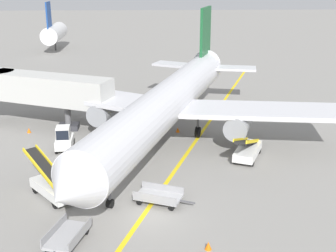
% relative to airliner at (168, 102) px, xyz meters
% --- Properties ---
extents(ground_plane, '(300.00, 300.00, 0.00)m').
position_rel_airliner_xyz_m(ground_plane, '(-1.86, -12.26, -3.42)').
color(ground_plane, gray).
extents(taxi_line_yellow, '(27.08, 75.48, 0.01)m').
position_rel_airliner_xyz_m(taxi_line_yellow, '(-0.18, -7.26, -3.41)').
color(taxi_line_yellow, yellow).
rests_on(taxi_line_yellow, ground).
extents(airliner, '(27.54, 34.23, 10.10)m').
position_rel_airliner_xyz_m(airliner, '(0.00, 0.00, 0.00)').
color(airliner, silver).
rests_on(airliner, ground).
extents(jet_bridge, '(12.86, 7.43, 4.85)m').
position_rel_airliner_xyz_m(jet_bridge, '(-11.85, 4.51, 0.12)').
color(jet_bridge, beige).
rests_on(jet_bridge, ground).
extents(baggage_tug_near_wing, '(1.47, 2.48, 2.10)m').
position_rel_airliner_xyz_m(baggage_tug_near_wing, '(-8.42, -1.86, -2.49)').
color(baggage_tug_near_wing, silver).
rests_on(baggage_tug_near_wing, ground).
extents(belt_loader_forward_hold, '(4.12, 4.67, 2.59)m').
position_rel_airliner_xyz_m(belt_loader_forward_hold, '(-7.75, -9.78, -2.64)').
color(belt_loader_forward_hold, silver).
rests_on(belt_loader_forward_hold, ground).
extents(belt_loader_aft_hold, '(3.17, 5.08, 2.59)m').
position_rel_airliner_xyz_m(belt_loader_aft_hold, '(5.85, -4.23, -2.64)').
color(belt_loader_aft_hold, silver).
rests_on(belt_loader_aft_hold, ground).
extents(baggage_cart_loaded, '(3.78, 2.49, 0.94)m').
position_rel_airliner_xyz_m(baggage_cart_loaded, '(-1.06, -10.95, -2.95)').
color(baggage_cart_loaded, '#A5A5A8').
rests_on(baggage_cart_loaded, ground).
extents(baggage_cart_empty_trailing, '(2.30, 3.83, 0.94)m').
position_rel_airliner_xyz_m(baggage_cart_empty_trailing, '(-5.96, -15.11, -2.95)').
color(baggage_cart_empty_trailing, '#A5A5A8').
rests_on(baggage_cart_empty_trailing, ground).
extents(ground_crew_marshaller, '(0.36, 0.24, 1.70)m').
position_rel_airliner_xyz_m(ground_crew_marshaller, '(-6.49, -6.10, -2.51)').
color(ground_crew_marshaller, '#26262D').
rests_on(ground_crew_marshaller, ground).
extents(safety_cone_nose_left, '(0.36, 0.36, 0.44)m').
position_rel_airliner_xyz_m(safety_cone_nose_left, '(0.92, 2.04, -3.20)').
color(safety_cone_nose_left, orange).
rests_on(safety_cone_nose_left, ground).
extents(safety_cone_nose_right, '(0.36, 0.36, 0.44)m').
position_rel_airliner_xyz_m(safety_cone_nose_right, '(1.38, -15.95, -3.20)').
color(safety_cone_nose_right, orange).
rests_on(safety_cone_nose_right, ground).
extents(safety_cone_wingtip_left, '(0.36, 0.36, 0.44)m').
position_rel_airliner_xyz_m(safety_cone_wingtip_left, '(-5.48, -1.61, -3.20)').
color(safety_cone_wingtip_left, orange).
rests_on(safety_cone_wingtip_left, ground).
extents(safety_cone_wingtip_right, '(0.36, 0.36, 0.44)m').
position_rel_airliner_xyz_m(safety_cone_wingtip_right, '(-8.52, -5.46, -3.20)').
color(safety_cone_wingtip_right, orange).
rests_on(safety_cone_wingtip_right, ground).
extents(safety_cone_tail_area, '(0.36, 0.36, 0.44)m').
position_rel_airliner_xyz_m(safety_cone_tail_area, '(-12.34, 2.46, -3.20)').
color(safety_cone_tail_area, orange).
rests_on(safety_cone_tail_area, ground).
extents(distant_aircraft_mid_left, '(3.00, 10.10, 8.80)m').
position_rel_airliner_xyz_m(distant_aircraft_mid_left, '(-18.60, 47.03, -0.20)').
color(distant_aircraft_mid_left, silver).
rests_on(distant_aircraft_mid_left, ground).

